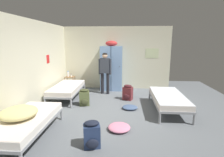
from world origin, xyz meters
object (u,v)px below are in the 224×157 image
object	(u,v)px
shelf_unit	(70,82)
backpack_navy	(92,135)
locker_bank	(111,67)
clothes_pile_denim	(130,107)
bed_right	(168,98)
bedding_heap	(19,113)
bed_left_front	(26,121)
bed_left_rear	(67,88)
lotion_bottle	(71,76)
backpack_maroon	(128,93)
person_traveler	(105,69)
clothes_pile_pink	(119,127)
water_bottle	(68,74)
backpack_olive	(84,98)

from	to	relation	value
shelf_unit	backpack_navy	size ratio (longest dim) A/B	1.04
locker_bank	clothes_pile_denim	xyz separation A→B (m)	(0.74, -2.14, -0.92)
bed_right	bedding_heap	world-z (taller)	bedding_heap
bed_left_front	bed_left_rear	xyz separation A→B (m)	(0.00, 2.67, 0.00)
locker_bank	clothes_pile_denim	world-z (taller)	locker_bank
bed_left_rear	lotion_bottle	size ratio (longest dim) A/B	14.44
locker_bank	bed_left_rear	xyz separation A→B (m)	(-1.52, -1.27, -0.59)
bed_right	backpack_maroon	bearing A→B (deg)	143.77
bed_left_front	clothes_pile_denim	size ratio (longest dim) A/B	4.01
person_traveler	shelf_unit	bearing A→B (deg)	162.97
person_traveler	bed_left_rear	bearing A→B (deg)	-152.89
bedding_heap	clothes_pile_pink	size ratio (longest dim) A/B	1.40
bed_left_rear	water_bottle	size ratio (longest dim) A/B	7.65
backpack_navy	backpack_maroon	distance (m)	2.99
backpack_olive	backpack_maroon	xyz separation A→B (m)	(1.41, 0.65, 0.00)
person_traveler	water_bottle	world-z (taller)	person_traveler
shelf_unit	water_bottle	bearing A→B (deg)	165.96
bed_left_front	backpack_maroon	distance (m)	3.45
bedding_heap	backpack_olive	bearing A→B (deg)	67.20
lotion_bottle	clothes_pile_pink	bearing A→B (deg)	-57.01
bedding_heap	lotion_bottle	size ratio (longest dim) A/B	5.59
shelf_unit	person_traveler	size ratio (longest dim) A/B	0.35
water_bottle	lotion_bottle	distance (m)	0.17
water_bottle	backpack_maroon	bearing A→B (deg)	-25.01
shelf_unit	clothes_pile_pink	world-z (taller)	shelf_unit
water_bottle	bed_left_front	bearing A→B (deg)	-85.09
bed_left_front	lotion_bottle	distance (m)	3.80
lotion_bottle	bed_left_front	bearing A→B (deg)	-87.28
shelf_unit	backpack_navy	bearing A→B (deg)	-67.26
water_bottle	backpack_navy	distance (m)	4.46
lotion_bottle	backpack_olive	bearing A→B (deg)	-61.39
bed_left_front	backpack_maroon	size ratio (longest dim) A/B	3.45
backpack_navy	bedding_heap	bearing A→B (deg)	174.17
shelf_unit	clothes_pile_denim	world-z (taller)	shelf_unit
locker_bank	clothes_pile_pink	size ratio (longest dim) A/B	3.94
shelf_unit	water_bottle	xyz separation A→B (m)	(-0.08, 0.02, 0.34)
backpack_navy	clothes_pile_denim	size ratio (longest dim) A/B	1.16
backpack_olive	clothes_pile_pink	world-z (taller)	backpack_olive
bed_right	bedding_heap	bearing A→B (deg)	-151.94
locker_bank	clothes_pile_pink	world-z (taller)	locker_bank
bed_left_front	clothes_pile_pink	size ratio (longest dim) A/B	3.62
backpack_navy	backpack_maroon	xyz separation A→B (m)	(0.74, 2.89, 0.00)
backpack_maroon	clothes_pile_denim	size ratio (longest dim) A/B	1.16
bed_left_front	water_bottle	distance (m)	3.87
water_bottle	backpack_maroon	xyz separation A→B (m)	(2.52, -1.18, -0.42)
person_traveler	lotion_bottle	xyz separation A→B (m)	(-1.49, 0.44, -0.35)
bed_left_rear	clothes_pile_pink	distance (m)	2.95
lotion_bottle	clothes_pile_pink	xyz separation A→B (m)	(2.14, -3.30, -0.56)
locker_bank	bedding_heap	bearing A→B (deg)	-111.87
bed_right	water_bottle	distance (m)	4.26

